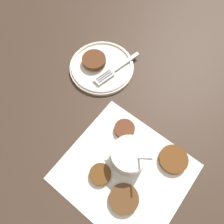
% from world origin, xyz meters
% --- Properties ---
extents(ground_plane, '(4.00, 4.00, 0.00)m').
position_xyz_m(ground_plane, '(0.00, 0.00, 0.00)').
color(ground_plane, '#38281E').
extents(napkin, '(0.34, 0.32, 0.00)m').
position_xyz_m(napkin, '(0.02, 0.01, 0.00)').
color(napkin, silver).
rests_on(napkin, ground_plane).
extents(sauce_bowl, '(0.11, 0.10, 0.13)m').
position_xyz_m(sauce_bowl, '(0.03, -0.03, 0.03)').
color(sauce_bowl, silver).
rests_on(sauce_bowl, napkin).
extents(fritter_0, '(0.08, 0.08, 0.01)m').
position_xyz_m(fritter_0, '(-0.02, 0.07, 0.01)').
color(fritter_0, '#52331B').
rests_on(fritter_0, napkin).
extents(fritter_1, '(0.06, 0.06, 0.01)m').
position_xyz_m(fritter_1, '(0.07, 0.05, 0.01)').
color(fritter_1, '#563315').
rests_on(fritter_1, napkin).
extents(fritter_2, '(0.06, 0.06, 0.01)m').
position_xyz_m(fritter_2, '(0.08, -0.09, 0.01)').
color(fritter_2, '#562E1D').
rests_on(fritter_2, napkin).
extents(fritter_3, '(0.08, 0.08, 0.01)m').
position_xyz_m(fritter_3, '(-0.08, -0.09, 0.01)').
color(fritter_3, '#5A3417').
rests_on(fritter_3, napkin).
extents(serving_plate, '(0.21, 0.21, 0.02)m').
position_xyz_m(serving_plate, '(0.27, -0.23, 0.01)').
color(serving_plate, silver).
rests_on(serving_plate, ground_plane).
extents(fritter_on_plate, '(0.08, 0.08, 0.02)m').
position_xyz_m(fritter_on_plate, '(0.30, -0.23, 0.03)').
color(fritter_on_plate, '#512D19').
rests_on(fritter_on_plate, serving_plate).
extents(fork, '(0.07, 0.18, 0.00)m').
position_xyz_m(fork, '(0.22, -0.24, 0.02)').
color(fork, silver).
rests_on(fork, serving_plate).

